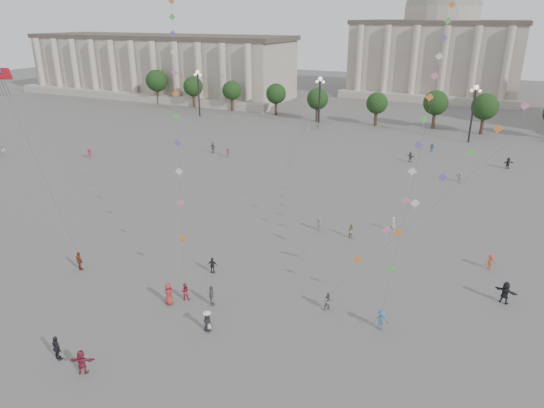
% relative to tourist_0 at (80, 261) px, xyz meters
% --- Properties ---
extents(ground, '(360.00, 360.00, 0.00)m').
position_rel_tourist_0_xyz_m(ground, '(13.77, -1.98, -0.94)').
color(ground, '#53504E').
rests_on(ground, ground).
extents(hall_west, '(84.00, 26.22, 17.20)m').
position_rel_tourist_0_xyz_m(hall_west, '(-61.23, 91.92, 7.49)').
color(hall_west, '#A39789').
rests_on(hall_west, ground).
extents(hall_central, '(48.30, 34.30, 35.50)m').
position_rel_tourist_0_xyz_m(hall_central, '(13.77, 127.24, 13.29)').
color(hall_central, '#A39789').
rests_on(hall_central, ground).
extents(tree_row, '(137.12, 5.12, 8.00)m').
position_rel_tourist_0_xyz_m(tree_row, '(13.77, 76.02, 4.45)').
color(tree_row, '#332719').
rests_on(tree_row, ground).
extents(lamp_post_far_west, '(2.00, 0.90, 10.65)m').
position_rel_tourist_0_xyz_m(lamp_post_far_west, '(-31.23, 68.02, 6.41)').
color(lamp_post_far_west, '#262628').
rests_on(lamp_post_far_west, ground).
extents(lamp_post_mid_west, '(2.00, 0.90, 10.65)m').
position_rel_tourist_0_xyz_m(lamp_post_mid_west, '(-1.23, 68.02, 6.41)').
color(lamp_post_mid_west, '#262628').
rests_on(lamp_post_mid_west, ground).
extents(lamp_post_mid_east, '(2.00, 0.90, 10.65)m').
position_rel_tourist_0_xyz_m(lamp_post_mid_east, '(28.77, 68.02, 6.41)').
color(lamp_post_mid_east, '#262628').
rests_on(lamp_post_mid_east, ground).
extents(person_crowd_0, '(0.89, 0.37, 1.51)m').
position_rel_tourist_0_xyz_m(person_crowd_0, '(23.49, 57.99, -0.18)').
color(person_crowd_0, '#385A7E').
rests_on(person_crowd_0, ground).
extents(person_crowd_1, '(1.12, 1.17, 1.90)m').
position_rel_tourist_0_xyz_m(person_crowd_1, '(-42.14, 24.26, 0.01)').
color(person_crowd_1, beige).
rests_on(person_crowd_1, ground).
extents(person_crowd_2, '(1.28, 1.31, 1.80)m').
position_rel_tourist_0_xyz_m(person_crowd_2, '(-27.35, 28.97, -0.04)').
color(person_crowd_2, '#98293B').
rests_on(person_crowd_2, ground).
extents(person_crowd_3, '(1.88, 1.11, 1.94)m').
position_rel_tourist_0_xyz_m(person_crowd_3, '(36.08, 10.85, 0.03)').
color(person_crowd_3, black).
rests_on(person_crowd_3, ground).
extents(person_crowd_4, '(1.27, 1.28, 1.48)m').
position_rel_tourist_0_xyz_m(person_crowd_4, '(-0.52, 66.02, -0.20)').
color(person_crowd_4, '#AFB0AC').
rests_on(person_crowd_4, ground).
extents(person_crowd_6, '(1.09, 0.78, 1.52)m').
position_rel_tourist_0_xyz_m(person_crowd_6, '(17.15, 18.00, -0.18)').
color(person_crowd_6, slate).
rests_on(person_crowd_6, ground).
extents(person_crowd_7, '(1.49, 0.64, 1.56)m').
position_rel_tourist_0_xyz_m(person_crowd_7, '(29.58, 42.49, -0.16)').
color(person_crowd_7, silver).
rests_on(person_crowd_7, ground).
extents(person_crowd_8, '(1.11, 0.98, 1.49)m').
position_rel_tourist_0_xyz_m(person_crowd_8, '(34.75, 16.55, -0.19)').
color(person_crowd_8, '#9B3F2A').
rests_on(person_crowd_8, ground).
extents(person_crowd_9, '(1.66, 1.35, 1.78)m').
position_rel_tourist_0_xyz_m(person_crowd_9, '(35.72, 52.63, -0.05)').
color(person_crowd_9, black).
rests_on(person_crowd_9, ground).
extents(person_crowd_10, '(0.61, 0.68, 1.55)m').
position_rel_tourist_0_xyz_m(person_crowd_10, '(-1.24, 62.37, -0.16)').
color(person_crowd_10, '#B5B4B0').
rests_on(person_crowd_10, ground).
extents(person_crowd_12, '(1.66, 1.28, 1.75)m').
position_rel_tourist_0_xyz_m(person_crowd_12, '(21.28, 49.90, -0.06)').
color(person_crowd_12, slate).
rests_on(person_crowd_12, ground).
extents(person_crowd_13, '(0.72, 0.62, 1.68)m').
position_rel_tourist_0_xyz_m(person_crowd_13, '(24.60, 21.32, -0.10)').
color(person_crowd_13, '#BBBBB7').
rests_on(person_crowd_13, ground).
extents(person_crowd_16, '(1.08, 0.46, 1.84)m').
position_rel_tourist_0_xyz_m(person_crowd_16, '(-10.90, 41.08, -0.02)').
color(person_crowd_16, '#5A5B5F').
rests_on(person_crowd_16, ground).
extents(person_crowd_17, '(0.70, 1.07, 1.56)m').
position_rel_tourist_0_xyz_m(person_crowd_17, '(-7.02, 39.65, -0.16)').
color(person_crowd_17, maroon).
rests_on(person_crowd_17, ground).
extents(person_crowd_18, '(1.05, 0.83, 1.90)m').
position_rel_tourist_0_xyz_m(person_crowd_18, '(11.01, -1.16, 0.01)').
color(person_crowd_18, '#A12C2B').
rests_on(person_crowd_18, ground).
extents(person_crowd_19, '(0.92, 0.83, 1.55)m').
position_rel_tourist_0_xyz_m(person_crowd_19, '(20.86, 17.79, -0.16)').
color(person_crowd_19, tan).
rests_on(person_crowd_19, ground).
extents(tourist_0, '(1.19, 0.76, 1.88)m').
position_rel_tourist_0_xyz_m(tourist_0, '(0.00, 0.00, 0.00)').
color(tourist_0, brown).
rests_on(tourist_0, ground).
extents(tourist_1, '(1.19, 0.75, 1.88)m').
position_rel_tourist_0_xyz_m(tourist_1, '(8.30, -10.17, 0.00)').
color(tourist_1, black).
rests_on(tourist_1, ground).
extents(tourist_2, '(1.70, 1.18, 1.76)m').
position_rel_tourist_0_xyz_m(tourist_2, '(10.87, -10.45, -0.06)').
color(tourist_2, maroon).
rests_on(tourist_2, ground).
extents(tourist_3, '(0.92, 1.12, 1.78)m').
position_rel_tourist_0_xyz_m(tourist_3, '(14.29, 0.21, -0.05)').
color(tourist_3, '#595A5D').
rests_on(tourist_3, ground).
extents(tourist_4, '(1.00, 0.62, 1.58)m').
position_rel_tourist_0_xyz_m(tourist_4, '(11.55, 4.79, -0.15)').
color(tourist_4, '#232228').
rests_on(tourist_4, ground).
extents(kite_flyer_0, '(0.93, 0.86, 1.53)m').
position_rel_tourist_0_xyz_m(kite_flyer_0, '(11.84, -0.02, -0.17)').
color(kite_flyer_0, '#9B2A39').
rests_on(kite_flyer_0, ground).
extents(kite_flyer_1, '(1.24, 1.00, 1.68)m').
position_rel_tourist_0_xyz_m(kite_flyer_1, '(27.69, 2.80, -0.10)').
color(kite_flyer_1, '#395E81').
rests_on(kite_flyer_1, ground).
extents(kite_flyer_2, '(0.96, 0.94, 1.56)m').
position_rel_tourist_0_xyz_m(kite_flyer_2, '(23.23, 3.59, -0.16)').
color(kite_flyer_2, slate).
rests_on(kite_flyer_2, ground).
extents(hat_person, '(0.75, 0.60, 1.69)m').
position_rel_tourist_0_xyz_m(hat_person, '(15.90, -2.95, -0.12)').
color(hat_person, black).
rests_on(hat_person, ground).
extents(dragon_kite, '(3.80, 1.52, 17.08)m').
position_rel_tourist_0_xyz_m(dragon_kite, '(-5.34, -0.57, 15.96)').
color(dragon_kite, red).
rests_on(dragon_kite, ground).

